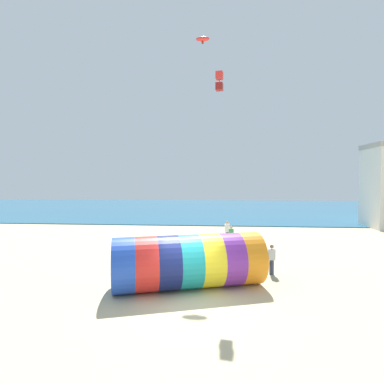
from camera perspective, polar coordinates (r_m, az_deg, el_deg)
The scene contains 8 objects.
ground_plane at distance 13.19m, azimuth -0.44°, elevation -20.32°, with size 120.00×120.00×0.00m, color #CCBA8C.
sea at distance 52.71m, azimuth 3.38°, elevation -3.11°, with size 120.00×40.00×0.10m, color #236084.
giant_inflatable_tube at distance 14.43m, azimuth -0.55°, elevation -13.08°, with size 7.41×4.42×2.49m.
kite_handler at distance 16.97m, azimuth 14.94°, elevation -12.28°, with size 0.36×0.24×1.62m.
kite_red_box at distance 17.45m, azimuth 5.23°, elevation 20.28°, with size 0.44×0.44×1.07m.
kite_red_parafoil at distance 24.56m, azimuth 2.04°, elevation 27.11°, with size 1.02×0.50×0.56m.
bystander_near_water at distance 24.33m, azimuth 6.72°, elevation -7.51°, with size 0.40×0.30×1.78m.
bystander_mid_beach at distance 22.89m, azimuth 7.48°, elevation -8.38°, with size 0.37×0.24×1.62m.
Camera 1 is at (1.06, -12.12, 5.09)m, focal length 28.00 mm.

